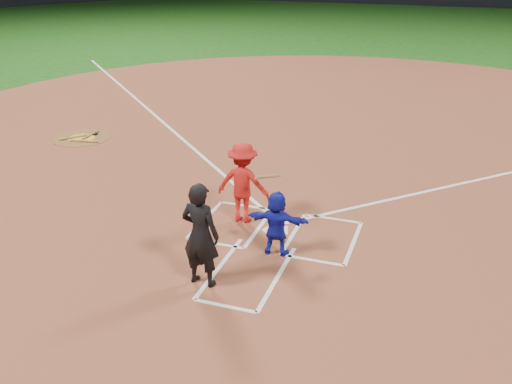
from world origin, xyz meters
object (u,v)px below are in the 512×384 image
(on_deck_circle, at_px, (82,138))
(umpire, at_px, (200,235))
(home_plate, at_px, (276,230))
(batter_at_plate, at_px, (243,183))
(catcher, at_px, (277,223))

(on_deck_circle, distance_m, umpire, 9.10)
(home_plate, xyz_separation_m, umpire, (-0.63, -2.28, 0.93))
(on_deck_circle, height_order, batter_at_plate, batter_at_plate)
(home_plate, height_order, batter_at_plate, batter_at_plate)
(catcher, distance_m, umpire, 1.70)
(home_plate, distance_m, umpire, 2.54)
(umpire, bearing_deg, home_plate, -100.09)
(batter_at_plate, bearing_deg, umpire, -86.01)
(home_plate, bearing_deg, umpire, 74.49)
(catcher, relative_size, batter_at_plate, 0.73)
(home_plate, distance_m, catcher, 1.11)
(catcher, height_order, batter_at_plate, batter_at_plate)
(umpire, bearing_deg, on_deck_circle, -36.80)
(umpire, relative_size, batter_at_plate, 1.09)
(home_plate, relative_size, batter_at_plate, 0.35)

